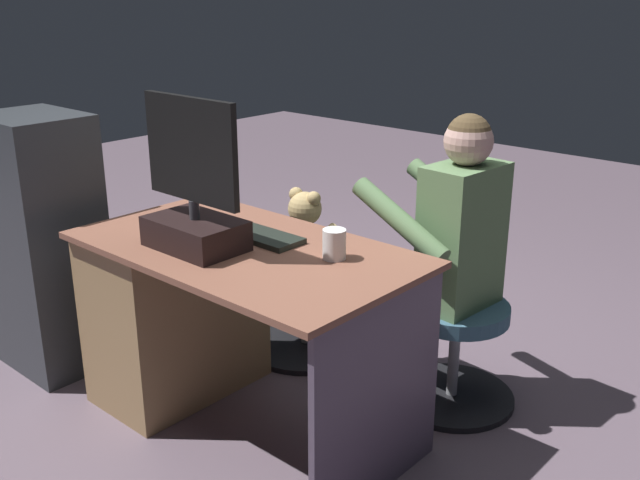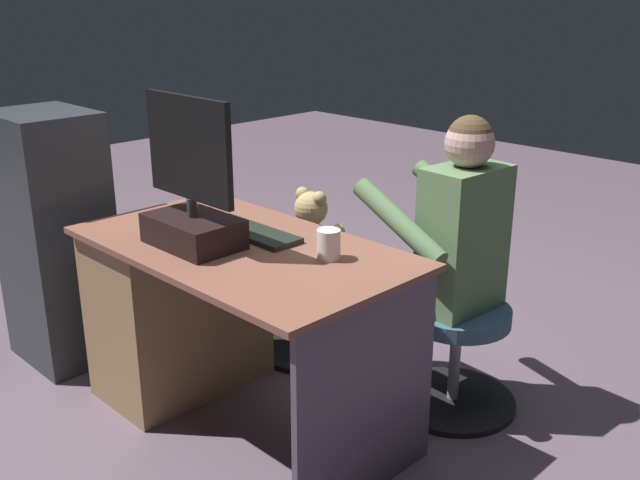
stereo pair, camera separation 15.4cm
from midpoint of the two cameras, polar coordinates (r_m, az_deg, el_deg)
The scene contains 12 objects.
ground_plane at distance 3.10m, azimuth 0.34°, elevation -11.70°, with size 10.00×10.00×0.00m, color #5F4F5B.
desk at distance 2.96m, azimuth -8.40°, elevation -5.04°, with size 1.26×0.71×0.73m.
monitor at distance 2.56m, azimuth -8.22°, elevation 2.85°, with size 0.44×0.22×0.52m.
keyboard at distance 2.70m, azimuth -3.77°, elevation 0.63°, with size 0.42×0.14×0.02m, color black.
computer_mouse at distance 2.93m, azimuth -7.59°, elevation 2.18°, with size 0.06×0.10×0.04m, color #222530.
cup at distance 2.44m, azimuth 2.49°, elevation -0.35°, with size 0.08×0.08×0.10m, color white.
tv_remote at distance 2.83m, azimuth -10.22°, elevation 1.25°, with size 0.04×0.15×0.02m, color black.
office_chair_teddy at distance 3.35m, azimuth 0.63°, elevation -4.74°, with size 0.56×0.56×0.42m.
teddy_bear at distance 3.24m, azimuth 0.80°, elevation 0.86°, with size 0.23×0.23×0.34m.
visitor_chair at distance 2.97m, azimuth 11.98°, elevation -8.29°, with size 0.50×0.50×0.42m.
person at distance 2.84m, azimuth 11.06°, elevation -0.21°, with size 0.56×0.50×1.16m.
equipment_rack at distance 3.34m, azimuth -18.61°, elevation 0.05°, with size 0.44×0.36×1.11m, color #2E3136.
Camera 2 is at (-1.92, 1.84, 1.60)m, focal length 41.17 mm.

